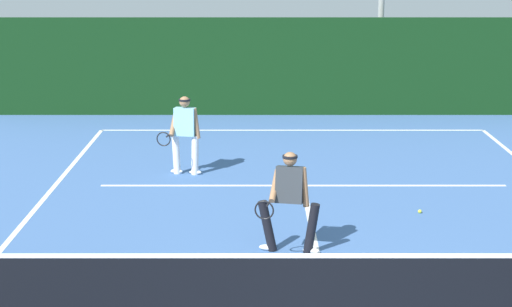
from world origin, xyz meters
TOP-DOWN VIEW (x-y plane):
  - court_line_baseline_far at (0.00, 11.70)m, footprint 9.82×0.10m
  - court_line_service at (0.00, 6.48)m, footprint 8.01×0.10m
  - court_line_centre at (0.00, 3.20)m, footprint 0.10×6.40m
  - tennis_net at (0.00, 0.00)m, footprint 10.77×0.09m
  - player_near at (-0.43, 2.73)m, footprint 1.01×0.89m
  - player_far at (-2.40, 7.36)m, footprint 0.87×0.86m
  - tennis_ball at (1.97, 4.69)m, footprint 0.07×0.07m
  - back_fence_windscreen at (0.00, 13.80)m, footprint 17.05×0.12m

SIDE VIEW (x-z plane):
  - court_line_baseline_far at x=0.00m, z-range 0.00..0.01m
  - court_line_service at x=0.00m, z-range 0.00..0.01m
  - court_line_centre at x=0.00m, z-range 0.00..0.01m
  - tennis_ball at x=1.97m, z-range 0.00..0.07m
  - tennis_net at x=0.00m, z-range -0.03..1.05m
  - player_near at x=-0.43m, z-range 0.08..1.67m
  - player_far at x=-2.40m, z-range 0.08..1.71m
  - back_fence_windscreen at x=0.00m, z-range 0.00..2.71m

